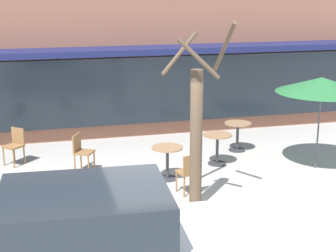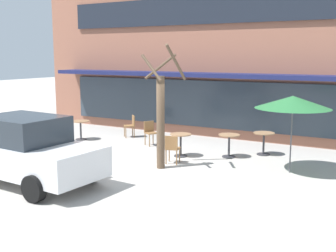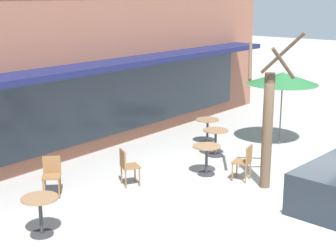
% 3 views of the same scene
% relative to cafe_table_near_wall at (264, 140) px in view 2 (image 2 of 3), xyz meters
% --- Properties ---
extents(ground_plane, '(80.00, 80.00, 0.00)m').
position_rel_cafe_table_near_wall_xyz_m(ground_plane, '(-2.73, -4.00, -0.52)').
color(ground_plane, '#ADA8A0').
extents(building_facade, '(17.34, 9.10, 7.04)m').
position_rel_cafe_table_near_wall_xyz_m(building_facade, '(-2.73, 5.96, 3.01)').
color(building_facade, '#935B47').
rests_on(building_facade, ground).
extents(cafe_table_near_wall, '(0.70, 0.70, 0.76)m').
position_rel_cafe_table_near_wall_xyz_m(cafe_table_near_wall, '(0.00, 0.00, 0.00)').
color(cafe_table_near_wall, '#333338').
rests_on(cafe_table_near_wall, ground).
extents(cafe_table_streetside, '(0.70, 0.70, 0.76)m').
position_rel_cafe_table_near_wall_xyz_m(cafe_table_streetside, '(-2.31, -1.59, 0.00)').
color(cafe_table_streetside, '#333338').
rests_on(cafe_table_streetside, ground).
extents(cafe_table_by_tree, '(0.70, 0.70, 0.76)m').
position_rel_cafe_table_near_wall_xyz_m(cafe_table_by_tree, '(-0.88, -0.89, 0.00)').
color(cafe_table_by_tree, '#333338').
rests_on(cafe_table_by_tree, ground).
extents(cafe_table_mid_patio, '(0.70, 0.70, 0.76)m').
position_rel_cafe_table_near_wall_xyz_m(cafe_table_mid_patio, '(-7.05, -1.11, 0.00)').
color(cafe_table_mid_patio, '#333338').
rests_on(cafe_table_mid_patio, ground).
extents(patio_umbrella_green_folded, '(2.10, 2.10, 2.20)m').
position_rel_cafe_table_near_wall_xyz_m(patio_umbrella_green_folded, '(1.31, -1.75, 1.51)').
color(patio_umbrella_green_folded, '#4C4C51').
rests_on(patio_umbrella_green_folded, ground).
extents(cafe_chair_0, '(0.57, 0.57, 0.89)m').
position_rel_cafe_table_near_wall_xyz_m(cafe_chair_0, '(-5.64, 0.34, 0.01)').
color(cafe_chair_0, olive).
rests_on(cafe_chair_0, ground).
extents(cafe_chair_1, '(0.48, 0.48, 0.89)m').
position_rel_cafe_table_near_wall_xyz_m(cafe_chair_1, '(-2.09, -2.56, 0.01)').
color(cafe_chair_1, olive).
rests_on(cafe_chair_1, ground).
extents(cafe_chair_2, '(0.54, 0.54, 0.89)m').
position_rel_cafe_table_near_wall_xyz_m(cafe_chair_2, '(-4.13, -0.58, 0.01)').
color(cafe_chair_2, olive).
rests_on(cafe_chair_2, ground).
extents(parked_sedan, '(4.30, 2.20, 1.76)m').
position_rel_cafe_table_near_wall_xyz_m(parked_sedan, '(-4.43, -6.15, 0.36)').
color(parked_sedan, silver).
rests_on(parked_sedan, ground).
extents(street_tree, '(1.23, 1.22, 3.63)m').
position_rel_cafe_table_near_wall_xyz_m(street_tree, '(-2.13, -3.15, 1.06)').
color(street_tree, brown).
rests_on(street_tree, ground).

